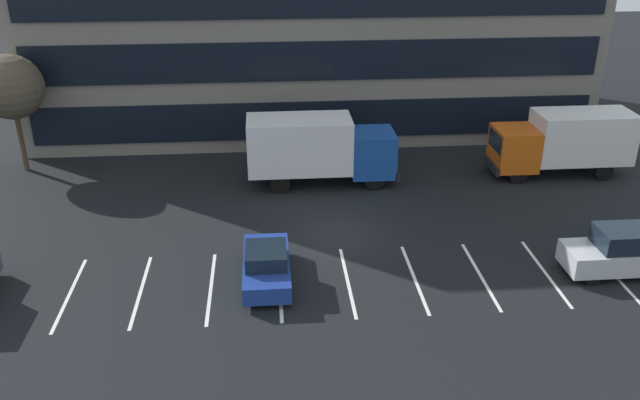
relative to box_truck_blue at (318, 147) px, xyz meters
name	(u,v)px	position (x,y,z in m)	size (l,w,h in m)	color
ground_plane	(337,235)	(0.38, -6.14, -2.10)	(120.00, 120.00, 0.00)	black
lot_markings	(348,281)	(0.38, -10.24, -2.10)	(22.54, 5.40, 0.01)	silver
box_truck_blue	(318,147)	(0.00, 0.00, 0.00)	(8.07, 2.67, 3.74)	#194799
box_truck_orange	(564,140)	(13.77, 0.17, -0.08)	(7.76, 2.57, 3.60)	#D85914
suv_silver	(621,252)	(11.79, -10.47, -1.12)	(4.53, 1.92, 2.05)	silver
sedan_navy	(266,265)	(-2.94, -9.92, -1.34)	(1.89, 4.51, 1.62)	navy
bare_tree	(11,87)	(-16.62, 3.29, 2.77)	(3.56, 3.56, 6.68)	#473323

